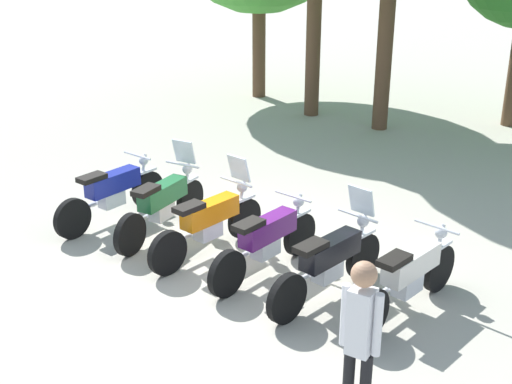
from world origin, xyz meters
TOP-DOWN VIEW (x-y plane):
  - ground_plane at (0.00, 0.00)m, footprint 80.00×80.00m
  - motorcycle_0 at (-2.49, 0.24)m, footprint 0.70×2.18m
  - motorcycle_1 at (-1.50, 0.25)m, footprint 0.62×2.19m
  - motorcycle_2 at (-0.49, 0.01)m, footprint 0.77×2.16m
  - motorcycle_3 at (0.50, -0.10)m, footprint 0.74×2.17m
  - motorcycle_4 at (1.50, -0.27)m, footprint 0.81×2.14m
  - motorcycle_5 at (2.49, -0.13)m, footprint 0.81×2.14m
  - person_0 at (2.70, -2.43)m, footprint 0.40×0.25m

SIDE VIEW (x-z plane):
  - ground_plane at x=0.00m, z-range 0.00..0.00m
  - motorcycle_0 at x=-2.49m, z-range 0.01..1.00m
  - motorcycle_3 at x=0.50m, z-range 0.01..1.00m
  - motorcycle_5 at x=2.49m, z-range 0.01..1.00m
  - motorcycle_1 at x=-1.50m, z-range -0.17..1.20m
  - motorcycle_2 at x=-0.49m, z-range -0.17..1.20m
  - motorcycle_4 at x=1.50m, z-range -0.17..1.20m
  - person_0 at x=2.70m, z-range 0.17..1.97m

